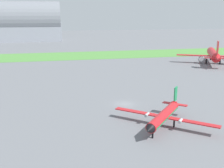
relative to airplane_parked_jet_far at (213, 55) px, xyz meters
The scene contains 5 objects.
ground_plane 68.44m from the airplane_parked_jet_far, 138.50° to the right, with size 600.00×600.00×0.00m, color slate.
grass_taxiway_strip 62.59m from the airplane_parked_jet_far, 145.01° to the left, with size 360.00×28.00×0.08m, color #549342.
airplane_parked_jet_far is the anchor object (origin of this frame).
airplane_foreground_turboprop 76.32m from the airplane_parked_jet_far, 128.23° to the right, with size 16.43×14.78×6.19m.
hangar_distant 152.64m from the airplane_parked_jet_far, 125.55° to the left, with size 56.40×27.29×30.47m.
Camera 1 is at (-16.12, -61.09, 21.14)m, focal length 44.24 mm.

